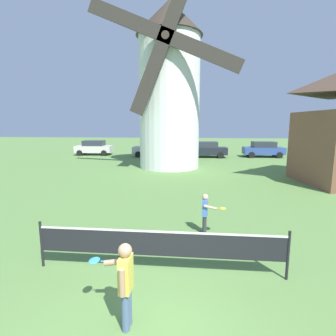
{
  "coord_description": "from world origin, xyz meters",
  "views": [
    {
      "loc": [
        0.77,
        -3.53,
        3.31
      ],
      "look_at": [
        0.04,
        3.9,
        2.06
      ],
      "focal_mm": 28.1,
      "sensor_mm": 36.0,
      "label": 1
    }
  ],
  "objects": [
    {
      "name": "parked_car_silver",
      "position": [
        -3.46,
        23.12,
        0.81
      ],
      "size": [
        4.0,
        1.98,
        1.56
      ],
      "color": "silver",
      "rests_on": "ground_plane"
    },
    {
      "name": "parked_car_black",
      "position": [
        1.91,
        23.05,
        0.81
      ],
      "size": [
        4.35,
        1.94,
        1.56
      ],
      "color": "#1E232D",
      "rests_on": "ground_plane"
    },
    {
      "name": "parked_car_green",
      "position": [
        13.92,
        23.64,
        0.81
      ],
      "size": [
        4.51,
        2.19,
        1.56
      ],
      "color": "#1E6638",
      "rests_on": "ground_plane"
    },
    {
      "name": "parked_car_blue",
      "position": [
        7.78,
        23.73,
        0.81
      ],
      "size": [
        3.99,
        1.97,
        1.56
      ],
      "color": "#334C99",
      "rests_on": "ground_plane"
    },
    {
      "name": "player_near",
      "position": [
        -0.3,
        0.24,
        0.83
      ],
      "size": [
        0.79,
        0.58,
        1.47
      ],
      "color": "slate",
      "rests_on": "ground_plane"
    },
    {
      "name": "player_far",
      "position": [
        1.16,
        4.18,
        0.7
      ],
      "size": [
        0.71,
        0.57,
        1.24
      ],
      "color": "#333338",
      "rests_on": "ground_plane"
    },
    {
      "name": "windmill",
      "position": [
        -1.1,
        16.55,
        6.19
      ],
      "size": [
        9.9,
        5.21,
        13.73
      ],
      "color": "white",
      "rests_on": "ground_plane"
    },
    {
      "name": "parked_car_cream",
      "position": [
        -9.93,
        23.84,
        0.81
      ],
      "size": [
        3.9,
        2.04,
        1.56
      ],
      "color": "silver",
      "rests_on": "ground_plane"
    },
    {
      "name": "tennis_net",
      "position": [
        0.04,
        1.9,
        0.69
      ],
      "size": [
        5.59,
        0.06,
        1.1
      ],
      "color": "black",
      "rests_on": "ground_plane"
    }
  ]
}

